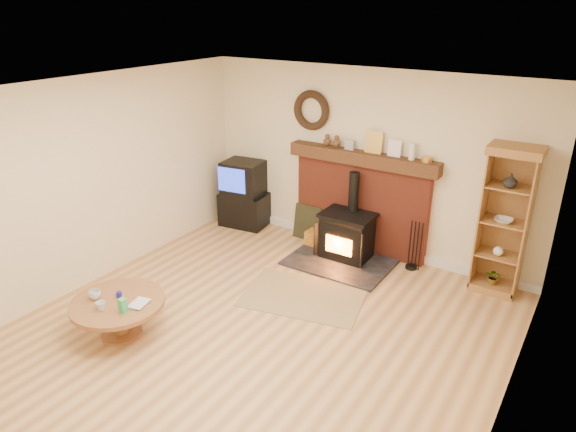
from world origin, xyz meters
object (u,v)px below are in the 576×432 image
Objects in this scene: wood_stove at (346,238)px; tv_unit at (244,195)px; curio_cabinet at (504,221)px; coffee_table at (118,307)px.

tv_unit is at bearing 174.15° from wood_stove.
curio_cabinet reaches higher than wood_stove.
tv_unit is 3.24m from coffee_table.
tv_unit is 3.93m from curio_cabinet.
curio_cabinet is 4.59m from coffee_table.
curio_cabinet reaches higher than tv_unit.
curio_cabinet reaches higher than coffee_table.
wood_stove is 0.75× the size of curio_cabinet.
tv_unit reaches higher than coffee_table.
wood_stove is at bearing -5.85° from tv_unit.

